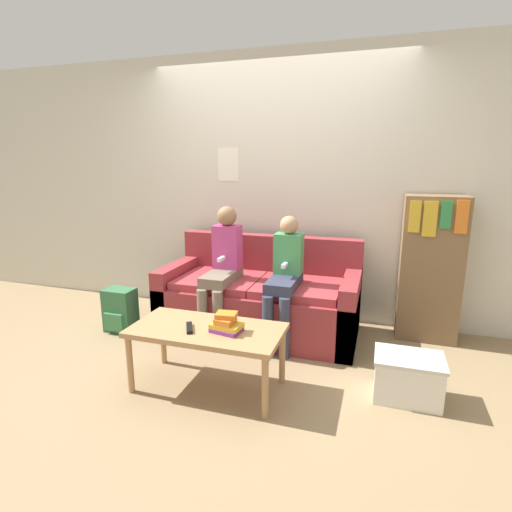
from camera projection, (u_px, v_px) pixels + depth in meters
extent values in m
plane|color=#937A56|center=(241.00, 355.00, 3.31)|extent=(10.00, 10.00, 0.00)
cube|color=beige|center=(276.00, 188.00, 3.98)|extent=(8.00, 0.06, 2.60)
cube|color=white|center=(228.00, 165.00, 4.04)|extent=(0.22, 0.00, 0.33)
cube|color=maroon|center=(259.00, 309.00, 3.72)|extent=(1.79, 0.84, 0.44)
cube|color=maroon|center=(270.00, 256.00, 3.94)|extent=(1.79, 0.14, 0.42)
cube|color=maroon|center=(180.00, 292.00, 3.94)|extent=(0.14, 0.84, 0.60)
cube|color=maroon|center=(350.00, 311.00, 3.46)|extent=(0.14, 0.84, 0.60)
cube|color=#A1343A|center=(220.00, 280.00, 3.74)|extent=(0.73, 0.68, 0.07)
cube|color=#A1343A|center=(298.00, 287.00, 3.52)|extent=(0.73, 0.68, 0.07)
cube|color=#AD7F51|center=(207.00, 330.00, 2.74)|extent=(1.04, 0.52, 0.04)
cylinder|color=#AD7F51|center=(130.00, 364.00, 2.73)|extent=(0.04, 0.04, 0.41)
cylinder|color=#AD7F51|center=(265.00, 388.00, 2.44)|extent=(0.04, 0.04, 0.41)
cylinder|color=#AD7F51|center=(163.00, 338.00, 3.13)|extent=(0.04, 0.04, 0.41)
cylinder|color=#AD7F51|center=(282.00, 356.00, 2.85)|extent=(0.04, 0.04, 0.41)
cylinder|color=#756656|center=(203.00, 318.00, 3.41)|extent=(0.09, 0.09, 0.51)
cylinder|color=#756656|center=(218.00, 320.00, 3.36)|extent=(0.09, 0.09, 0.51)
cube|color=#756656|center=(222.00, 277.00, 3.56)|extent=(0.23, 0.52, 0.09)
cube|color=#B73D7F|center=(227.00, 247.00, 3.65)|extent=(0.24, 0.16, 0.40)
sphere|color=#8C6647|center=(227.00, 216.00, 3.58)|extent=(0.18, 0.18, 0.18)
cube|color=white|center=(221.00, 259.00, 3.53)|extent=(0.03, 0.12, 0.03)
cylinder|color=#33384C|center=(267.00, 326.00, 3.24)|extent=(0.09, 0.09, 0.51)
cylinder|color=#33384C|center=(284.00, 328.00, 3.20)|extent=(0.09, 0.09, 0.51)
cube|color=#33384C|center=(284.00, 282.00, 3.39)|extent=(0.23, 0.52, 0.09)
cube|color=#429356|center=(289.00, 253.00, 3.48)|extent=(0.24, 0.16, 0.35)
sphere|color=tan|center=(289.00, 225.00, 3.42)|extent=(0.16, 0.16, 0.16)
cube|color=white|center=(284.00, 265.00, 3.36)|extent=(0.03, 0.12, 0.03)
cube|color=black|center=(189.00, 328.00, 2.70)|extent=(0.12, 0.17, 0.02)
cube|color=#7A3389|center=(227.00, 330.00, 2.66)|extent=(0.22, 0.17, 0.03)
cube|color=gold|center=(227.00, 326.00, 2.66)|extent=(0.22, 0.16, 0.03)
cube|color=orange|center=(225.00, 321.00, 2.65)|extent=(0.13, 0.13, 0.04)
cube|color=orange|center=(226.00, 315.00, 2.65)|extent=(0.15, 0.12, 0.03)
cube|color=brown|center=(430.00, 269.00, 3.51)|extent=(0.51, 0.31, 1.28)
cube|color=gold|center=(415.00, 217.00, 3.30)|extent=(0.09, 0.02, 0.26)
cube|color=gold|center=(430.00, 219.00, 3.27)|extent=(0.11, 0.02, 0.29)
cube|color=#2D8442|center=(446.00, 215.00, 3.22)|extent=(0.08, 0.02, 0.22)
cube|color=orange|center=(462.00, 217.00, 3.19)|extent=(0.09, 0.02, 0.27)
cube|color=silver|center=(408.00, 379.00, 2.67)|extent=(0.42, 0.30, 0.28)
cube|color=beige|center=(410.00, 358.00, 2.63)|extent=(0.44, 0.32, 0.02)
cube|color=#336B42|center=(120.00, 310.00, 3.75)|extent=(0.27, 0.20, 0.41)
cube|color=#3D804F|center=(114.00, 322.00, 3.66)|extent=(0.19, 0.03, 0.16)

